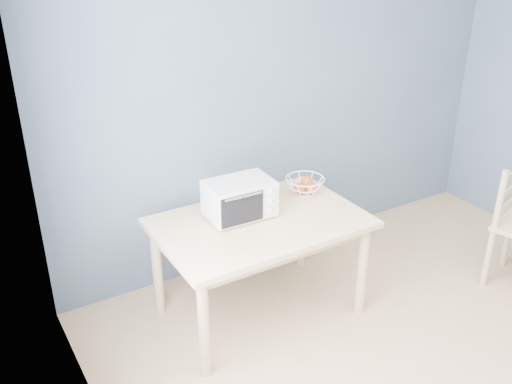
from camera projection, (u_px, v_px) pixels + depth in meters
dining_table at (260, 233)px, 3.87m from camera, size 1.40×0.90×0.75m
toaster_oven at (237, 199)px, 3.81m from camera, size 0.46×0.34×0.26m
fruit_basket at (305, 185)px, 4.17m from camera, size 0.35×0.35×0.14m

